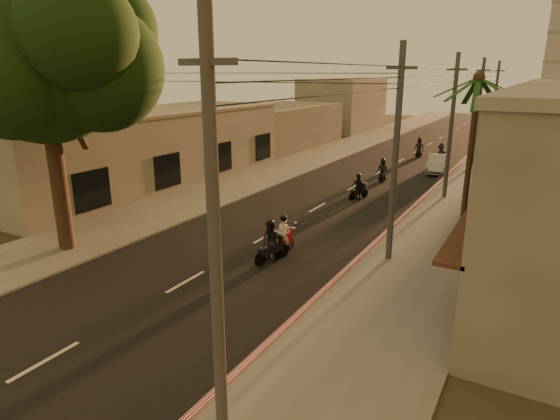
{
  "coord_description": "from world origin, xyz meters",
  "views": [
    {
      "loc": [
        11.41,
        -10.65,
        7.82
      ],
      "look_at": [
        0.72,
        8.16,
        1.45
      ],
      "focal_mm": 30.0,
      "sensor_mm": 36.0,
      "label": 1
    }
  ],
  "objects_px": {
    "broadleaf_tree": "(51,56)",
    "scooter_far_c": "(419,148)",
    "parked_car": "(438,164)",
    "scooter_mid_b": "(358,187)",
    "scooter_far_b": "(441,155)",
    "scooter_red": "(284,237)",
    "palm_tree": "(478,86)",
    "scooter_far_a": "(382,171)",
    "scooter_mid_a": "(271,243)"
  },
  "relations": [
    {
      "from": "broadleaf_tree",
      "to": "scooter_far_c",
      "type": "distance_m",
      "value": 34.24
    },
    {
      "from": "parked_car",
      "to": "scooter_mid_b",
      "type": "bearing_deg",
      "value": -111.56
    },
    {
      "from": "scooter_red",
      "to": "scooter_mid_b",
      "type": "distance_m",
      "value": 10.64
    },
    {
      "from": "scooter_red",
      "to": "scooter_mid_a",
      "type": "bearing_deg",
      "value": -95.1
    },
    {
      "from": "scooter_mid_b",
      "to": "parked_car",
      "type": "relative_size",
      "value": 0.38
    },
    {
      "from": "scooter_mid_a",
      "to": "parked_car",
      "type": "bearing_deg",
      "value": 100.28
    },
    {
      "from": "broadleaf_tree",
      "to": "scooter_red",
      "type": "distance_m",
      "value": 12.23
    },
    {
      "from": "scooter_mid_b",
      "to": "scooter_far_c",
      "type": "bearing_deg",
      "value": 112.43
    },
    {
      "from": "scooter_far_a",
      "to": "parked_car",
      "type": "height_order",
      "value": "scooter_far_a"
    },
    {
      "from": "scooter_far_a",
      "to": "scooter_far_c",
      "type": "height_order",
      "value": "scooter_far_c"
    },
    {
      "from": "scooter_red",
      "to": "scooter_far_b",
      "type": "relative_size",
      "value": 1.0
    },
    {
      "from": "broadleaf_tree",
      "to": "scooter_far_b",
      "type": "distance_m",
      "value": 32.4
    },
    {
      "from": "parked_car",
      "to": "broadleaf_tree",
      "type": "bearing_deg",
      "value": -120.39
    },
    {
      "from": "palm_tree",
      "to": "scooter_far_b",
      "type": "distance_m",
      "value": 17.72
    },
    {
      "from": "scooter_far_a",
      "to": "scooter_mid_b",
      "type": "bearing_deg",
      "value": -95.95
    },
    {
      "from": "scooter_red",
      "to": "scooter_far_b",
      "type": "xyz_separation_m",
      "value": [
        1.63,
        25.54,
        0.06
      ]
    },
    {
      "from": "palm_tree",
      "to": "scooter_mid_a",
      "type": "distance_m",
      "value": 13.79
    },
    {
      "from": "scooter_red",
      "to": "scooter_mid_a",
      "type": "relative_size",
      "value": 0.98
    },
    {
      "from": "scooter_mid_b",
      "to": "scooter_far_b",
      "type": "relative_size",
      "value": 0.9
    },
    {
      "from": "scooter_mid_b",
      "to": "scooter_far_b",
      "type": "xyz_separation_m",
      "value": [
        2.12,
        14.91,
        0.09
      ]
    },
    {
      "from": "broadleaf_tree",
      "to": "scooter_far_b",
      "type": "bearing_deg",
      "value": 71.21
    },
    {
      "from": "scooter_far_b",
      "to": "scooter_far_c",
      "type": "height_order",
      "value": "scooter_far_c"
    },
    {
      "from": "scooter_far_c",
      "to": "scooter_red",
      "type": "bearing_deg",
      "value": -96.99
    },
    {
      "from": "broadleaf_tree",
      "to": "scooter_far_a",
      "type": "relative_size",
      "value": 6.71
    },
    {
      "from": "parked_car",
      "to": "scooter_far_a",
      "type": "bearing_deg",
      "value": -126.55
    },
    {
      "from": "broadleaf_tree",
      "to": "palm_tree",
      "type": "xyz_separation_m",
      "value": [
        14.61,
        13.86,
        -1.33
      ]
    },
    {
      "from": "broadleaf_tree",
      "to": "parked_car",
      "type": "bearing_deg",
      "value": 67.65
    },
    {
      "from": "scooter_red",
      "to": "parked_car",
      "type": "height_order",
      "value": "scooter_red"
    },
    {
      "from": "scooter_red",
      "to": "scooter_far_b",
      "type": "bearing_deg",
      "value": 83.88
    },
    {
      "from": "palm_tree",
      "to": "parked_car",
      "type": "relative_size",
      "value": 1.8
    },
    {
      "from": "broadleaf_tree",
      "to": "scooter_far_c",
      "type": "xyz_separation_m",
      "value": [
        7.59,
        32.51,
        -7.6
      ]
    },
    {
      "from": "scooter_red",
      "to": "scooter_mid_a",
      "type": "xyz_separation_m",
      "value": [
        -0.05,
        -1.05,
        0.07
      ]
    },
    {
      "from": "scooter_far_a",
      "to": "scooter_far_c",
      "type": "bearing_deg",
      "value": 82.63
    },
    {
      "from": "scooter_far_b",
      "to": "palm_tree",
      "type": "bearing_deg",
      "value": -54.62
    },
    {
      "from": "parked_car",
      "to": "scooter_far_c",
      "type": "distance_m",
      "value": 7.2
    },
    {
      "from": "scooter_red",
      "to": "scooter_mid_a",
      "type": "height_order",
      "value": "scooter_mid_a"
    },
    {
      "from": "scooter_far_b",
      "to": "scooter_far_c",
      "type": "bearing_deg",
      "value": 153.23
    },
    {
      "from": "scooter_far_b",
      "to": "parked_car",
      "type": "bearing_deg",
      "value": -61.99
    },
    {
      "from": "scooter_mid_a",
      "to": "scooter_far_b",
      "type": "distance_m",
      "value": 26.64
    },
    {
      "from": "scooter_mid_a",
      "to": "scooter_mid_b",
      "type": "xyz_separation_m",
      "value": [
        -0.44,
        11.68,
        -0.1
      ]
    },
    {
      "from": "scooter_red",
      "to": "scooter_far_a",
      "type": "height_order",
      "value": "scooter_red"
    },
    {
      "from": "broadleaf_tree",
      "to": "scooter_far_c",
      "type": "bearing_deg",
      "value": 76.86
    },
    {
      "from": "scooter_far_c",
      "to": "scooter_far_b",
      "type": "bearing_deg",
      "value": -55.38
    },
    {
      "from": "palm_tree",
      "to": "scooter_mid_b",
      "type": "relative_size",
      "value": 4.79
    },
    {
      "from": "broadleaf_tree",
      "to": "palm_tree",
      "type": "distance_m",
      "value": 20.18
    },
    {
      "from": "scooter_red",
      "to": "scooter_mid_b",
      "type": "height_order",
      "value": "scooter_red"
    },
    {
      "from": "broadleaf_tree",
      "to": "parked_car",
      "type": "relative_size",
      "value": 2.66
    },
    {
      "from": "scooter_mid_a",
      "to": "scooter_red",
      "type": "bearing_deg",
      "value": 103.24
    },
    {
      "from": "scooter_far_b",
      "to": "broadleaf_tree",
      "type": "bearing_deg",
      "value": -89.05
    },
    {
      "from": "scooter_red",
      "to": "parked_car",
      "type": "relative_size",
      "value": 0.42
    }
  ]
}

